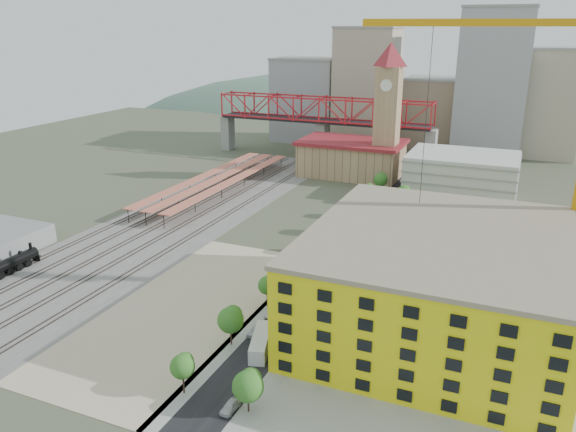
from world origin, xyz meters
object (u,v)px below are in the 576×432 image
at_px(locomotive, 2,268).
at_px(site_trailer_b, 294,306).
at_px(site_trailer_d, 331,264).
at_px(construction_building, 437,281).
at_px(site_trailer_a, 261,342).
at_px(car_0, 256,330).
at_px(site_trailer_c, 311,286).
at_px(clock_tower, 388,100).
at_px(tower_crane, 571,107).

height_order(locomotive, site_trailer_b, locomotive).
relative_size(site_trailer_b, site_trailer_d, 0.99).
height_order(construction_building, site_trailer_a, construction_building).
distance_m(site_trailer_b, car_0, 10.90).
bearing_deg(site_trailer_a, site_trailer_c, 72.65).
bearing_deg(locomotive, construction_building, 9.31).
xyz_separation_m(locomotive, car_0, (63.00, -0.08, -1.25)).
height_order(clock_tower, site_trailer_b, clock_tower).
bearing_deg(clock_tower, tower_crane, -55.60).
height_order(construction_building, car_0, construction_building).
bearing_deg(site_trailer_a, tower_crane, 26.19).
bearing_deg(clock_tower, site_trailer_d, -84.47).
relative_size(site_trailer_b, site_trailer_c, 1.01).
distance_m(tower_crane, car_0, 71.94).
distance_m(tower_crane, site_trailer_c, 61.03).
height_order(site_trailer_c, site_trailer_d, site_trailer_d).
bearing_deg(site_trailer_c, site_trailer_d, 101.96).
bearing_deg(construction_building, clock_tower, 108.78).
height_order(clock_tower, site_trailer_d, clock_tower).
bearing_deg(site_trailer_b, car_0, -104.69).
relative_size(clock_tower, car_0, 11.21).
distance_m(site_trailer_b, site_trailer_d, 22.12).
bearing_deg(locomotive, site_trailer_a, -3.79).
distance_m(construction_building, car_0, 33.84).
distance_m(construction_building, site_trailer_a, 33.44).
xyz_separation_m(locomotive, site_trailer_c, (66.00, 20.08, -0.70)).
bearing_deg(construction_building, locomotive, -170.69).
bearing_deg(site_trailer_d, construction_building, -19.16).
relative_size(site_trailer_a, site_trailer_b, 1.05).
relative_size(locomotive, tower_crane, 0.35).
height_order(locomotive, site_trailer_a, locomotive).
bearing_deg(site_trailer_a, site_trailer_b, 72.65).
xyz_separation_m(clock_tower, locomotive, (-58.00, -115.07, -26.66)).
height_order(construction_building, site_trailer_b, construction_building).
bearing_deg(clock_tower, car_0, -87.51).
relative_size(construction_building, site_trailer_c, 5.16).
bearing_deg(construction_building, site_trailer_d, 146.17).
height_order(locomotive, car_0, locomotive).
bearing_deg(site_trailer_d, car_0, -80.59).
distance_m(locomotive, site_trailer_d, 73.57).
xyz_separation_m(site_trailer_a, site_trailer_c, (0.00, 24.45, -0.09)).
bearing_deg(construction_building, car_0, -152.41).
relative_size(locomotive, site_trailer_d, 2.18).
xyz_separation_m(site_trailer_a, site_trailer_b, (0.00, 14.76, -0.07)).
height_order(construction_building, site_trailer_c, construction_building).
xyz_separation_m(clock_tower, tower_crane, (52.70, -76.98, 10.07)).
bearing_deg(clock_tower, construction_building, -71.22).
height_order(site_trailer_b, site_trailer_c, site_trailer_b).
bearing_deg(site_trailer_a, construction_building, 19.46).
relative_size(clock_tower, locomotive, 2.38).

